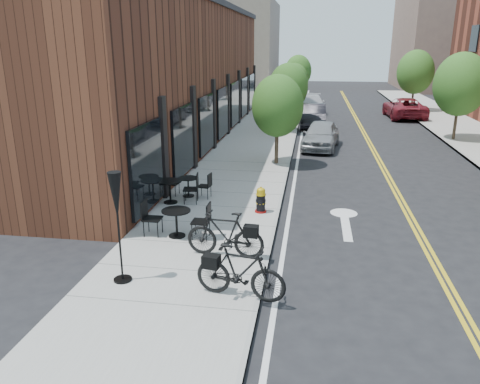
{
  "coord_description": "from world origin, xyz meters",
  "views": [
    {
      "loc": [
        0.88,
        -10.93,
        5.08
      ],
      "look_at": [
        -1.1,
        1.84,
        1.0
      ],
      "focal_mm": 35.0,
      "sensor_mm": 36.0,
      "label": 1
    }
  ],
  "objects_px": {
    "parked_car_far": "(404,108)",
    "patio_umbrella": "(117,204)",
    "bistro_set_c": "(188,184)",
    "bicycle_right": "(240,272)",
    "bistro_set_a": "(176,219)",
    "parked_car_c": "(312,104)",
    "parked_car_a": "(321,135)",
    "bistro_set_b": "(170,188)",
    "parked_car_b": "(313,116)",
    "fire_hydrant": "(261,200)",
    "bicycle_left": "(225,234)"
  },
  "relations": [
    {
      "from": "bistro_set_c",
      "to": "parked_car_far",
      "type": "xyz_separation_m",
      "value": [
        10.59,
        20.58,
        0.18
      ]
    },
    {
      "from": "fire_hydrant",
      "to": "parked_car_far",
      "type": "xyz_separation_m",
      "value": [
        7.97,
        21.78,
        0.22
      ]
    },
    {
      "from": "fire_hydrant",
      "to": "parked_car_b",
      "type": "xyz_separation_m",
      "value": [
        1.5,
        16.88,
        0.22
      ]
    },
    {
      "from": "patio_umbrella",
      "to": "parked_car_c",
      "type": "relative_size",
      "value": 0.54
    },
    {
      "from": "bicycle_right",
      "to": "parked_car_c",
      "type": "height_order",
      "value": "parked_car_c"
    },
    {
      "from": "bicycle_left",
      "to": "parked_car_c",
      "type": "height_order",
      "value": "parked_car_c"
    },
    {
      "from": "patio_umbrella",
      "to": "parked_car_c",
      "type": "height_order",
      "value": "patio_umbrella"
    },
    {
      "from": "bistro_set_b",
      "to": "bistro_set_c",
      "type": "height_order",
      "value": "bistro_set_b"
    },
    {
      "from": "bicycle_left",
      "to": "bicycle_right",
      "type": "bearing_deg",
      "value": 23.34
    },
    {
      "from": "bistro_set_a",
      "to": "bistro_set_c",
      "type": "bearing_deg",
      "value": 100.02
    },
    {
      "from": "parked_car_far",
      "to": "parked_car_a",
      "type": "bearing_deg",
      "value": 59.86
    },
    {
      "from": "patio_umbrella",
      "to": "parked_car_c",
      "type": "bearing_deg",
      "value": 82.32
    },
    {
      "from": "fire_hydrant",
      "to": "parked_car_b",
      "type": "bearing_deg",
      "value": 90.01
    },
    {
      "from": "parked_car_far",
      "to": "bicycle_right",
      "type": "bearing_deg",
      "value": 71.51
    },
    {
      "from": "parked_car_c",
      "to": "parked_car_far",
      "type": "distance_m",
      "value": 6.95
    },
    {
      "from": "bistro_set_a",
      "to": "parked_car_far",
      "type": "relative_size",
      "value": 0.34
    },
    {
      "from": "parked_car_a",
      "to": "parked_car_b",
      "type": "xyz_separation_m",
      "value": [
        -0.42,
        6.59,
        0.03
      ]
    },
    {
      "from": "parked_car_far",
      "to": "patio_umbrella",
      "type": "bearing_deg",
      "value": 66.18
    },
    {
      "from": "bistro_set_a",
      "to": "patio_umbrella",
      "type": "height_order",
      "value": "patio_umbrella"
    },
    {
      "from": "bistro_set_b",
      "to": "parked_car_a",
      "type": "distance_m",
      "value": 11.03
    },
    {
      "from": "bistro_set_b",
      "to": "bicycle_right",
      "type": "bearing_deg",
      "value": -69.14
    },
    {
      "from": "bistro_set_b",
      "to": "parked_car_c",
      "type": "distance_m",
      "value": 23.94
    },
    {
      "from": "bistro_set_c",
      "to": "bicycle_left",
      "type": "bearing_deg",
      "value": -57.82
    },
    {
      "from": "bistro_set_c",
      "to": "parked_car_far",
      "type": "distance_m",
      "value": 23.15
    },
    {
      "from": "parked_car_a",
      "to": "fire_hydrant",
      "type": "bearing_deg",
      "value": -93.13
    },
    {
      "from": "fire_hydrant",
      "to": "patio_umbrella",
      "type": "relative_size",
      "value": 0.33
    },
    {
      "from": "bicycle_left",
      "to": "bistro_set_a",
      "type": "distance_m",
      "value": 1.84
    },
    {
      "from": "bicycle_right",
      "to": "parked_car_b",
      "type": "distance_m",
      "value": 22.11
    },
    {
      "from": "bicycle_right",
      "to": "parked_car_a",
      "type": "xyz_separation_m",
      "value": [
        1.76,
        15.48,
        0.0
      ]
    },
    {
      "from": "bistro_set_c",
      "to": "parked_car_a",
      "type": "bearing_deg",
      "value": 70.41
    },
    {
      "from": "fire_hydrant",
      "to": "patio_umbrella",
      "type": "xyz_separation_m",
      "value": [
        -2.51,
        -4.85,
        1.38
      ]
    },
    {
      "from": "bistro_set_a",
      "to": "parked_car_a",
      "type": "height_order",
      "value": "parked_car_a"
    },
    {
      "from": "parked_car_c",
      "to": "parked_car_far",
      "type": "relative_size",
      "value": 0.87
    },
    {
      "from": "fire_hydrant",
      "to": "bicycle_right",
      "type": "relative_size",
      "value": 0.43
    },
    {
      "from": "bicycle_left",
      "to": "bicycle_right",
      "type": "distance_m",
      "value": 2.0
    },
    {
      "from": "bistro_set_b",
      "to": "parked_car_far",
      "type": "bearing_deg",
      "value": 54.03
    },
    {
      "from": "bistro_set_a",
      "to": "parked_car_b",
      "type": "xyz_separation_m",
      "value": [
        3.52,
        19.15,
        0.11
      ]
    },
    {
      "from": "bistro_set_c",
      "to": "parked_car_c",
      "type": "relative_size",
      "value": 0.35
    },
    {
      "from": "bistro_set_a",
      "to": "parked_car_c",
      "type": "height_order",
      "value": "parked_car_c"
    },
    {
      "from": "bistro_set_b",
      "to": "parked_car_far",
      "type": "height_order",
      "value": "parked_car_far"
    },
    {
      "from": "bistro_set_b",
      "to": "parked_car_b",
      "type": "relative_size",
      "value": 0.42
    },
    {
      "from": "parked_car_b",
      "to": "patio_umbrella",
      "type": "bearing_deg",
      "value": -100.61
    },
    {
      "from": "bistro_set_c",
      "to": "patio_umbrella",
      "type": "xyz_separation_m",
      "value": [
        0.11,
        -6.05,
        1.34
      ]
    },
    {
      "from": "fire_hydrant",
      "to": "bistro_set_a",
      "type": "xyz_separation_m",
      "value": [
        -2.03,
        -2.26,
        0.1
      ]
    },
    {
      "from": "bistro_set_a",
      "to": "parked_car_far",
      "type": "height_order",
      "value": "parked_car_far"
    },
    {
      "from": "parked_car_b",
      "to": "parked_car_far",
      "type": "xyz_separation_m",
      "value": [
        6.48,
        4.9,
        0.0
      ]
    },
    {
      "from": "fire_hydrant",
      "to": "parked_car_b",
      "type": "distance_m",
      "value": 16.95
    },
    {
      "from": "fire_hydrant",
      "to": "bistro_set_a",
      "type": "relative_size",
      "value": 0.45
    },
    {
      "from": "parked_car_a",
      "to": "parked_car_b",
      "type": "bearing_deg",
      "value": 101.07
    },
    {
      "from": "bicycle_right",
      "to": "bistro_set_c",
      "type": "bearing_deg",
      "value": 33.97
    }
  ]
}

